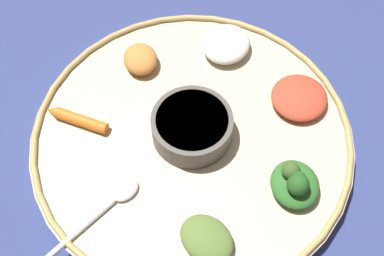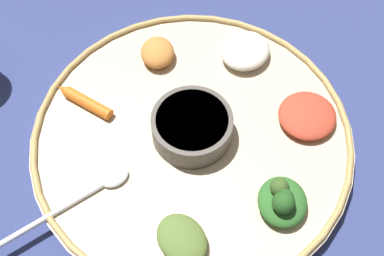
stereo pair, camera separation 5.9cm
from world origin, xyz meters
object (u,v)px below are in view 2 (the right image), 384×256
center_bowl (192,126)px  spoon (83,196)px  greens_pile (282,200)px  carrot_near_spoon (84,101)px

center_bowl → spoon: size_ratio=0.57×
center_bowl → greens_pile: (-0.13, -0.05, -0.00)m
greens_pile → carrot_near_spoon: bearing=34.7°
greens_pile → carrot_near_spoon: size_ratio=1.03×
center_bowl → greens_pile: 0.14m
greens_pile → spoon: bearing=62.4°
spoon → greens_pile: bearing=-117.6°
center_bowl → carrot_near_spoon: center_bowl is taller
spoon → greens_pile: (-0.11, -0.20, 0.01)m
spoon → carrot_near_spoon: carrot_near_spoon is taller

